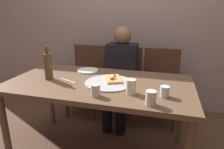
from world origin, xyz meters
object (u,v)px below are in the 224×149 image
at_px(tumbler_far, 165,92).
at_px(chair_right, 160,81).
at_px(chair_middle, 123,78).
at_px(tumbler_near, 151,98).
at_px(wine_bottle, 48,66).
at_px(plate_stack, 88,71).
at_px(pizza_slice_last, 113,79).
at_px(pizza_tray, 109,83).
at_px(table_knife, 68,81).
at_px(wine_glass, 131,87).
at_px(chair_left, 87,75).
at_px(guest_in_sweater, 120,72).
at_px(dining_table, 99,90).
at_px(short_glass, 96,90).

xyz_separation_m(tumbler_far, chair_right, (-0.06, 1.00, -0.27)).
bearing_deg(chair_middle, tumbler_near, 110.94).
height_order(wine_bottle, tumbler_far, wine_bottle).
bearing_deg(plate_stack, pizza_slice_last, -33.29).
height_order(pizza_tray, table_knife, pizza_tray).
bearing_deg(tumbler_far, wine_bottle, 173.22).
height_order(tumbler_near, wine_glass, wine_glass).
bearing_deg(pizza_tray, chair_left, 123.48).
height_order(wine_bottle, tumbler_near, wine_bottle).
bearing_deg(chair_left, table_knife, 101.59).
distance_m(tumbler_far, wine_glass, 0.25).
bearing_deg(tumbler_far, chair_middle, 117.95).
relative_size(chair_right, guest_in_sweater, 0.77).
distance_m(tumbler_near, tumbler_far, 0.18).
distance_m(tumbler_near, plate_stack, 0.92).
relative_size(pizza_tray, plate_stack, 1.95).
height_order(dining_table, tumbler_far, tumbler_far).
distance_m(pizza_slice_last, guest_in_sweater, 0.65).
bearing_deg(pizza_slice_last, tumbler_far, -25.99).
xyz_separation_m(wine_glass, chair_left, (-0.78, 1.01, -0.29)).
distance_m(wine_bottle, table_knife, 0.22).
distance_m(tumbler_far, plate_stack, 0.90).
height_order(short_glass, guest_in_sweater, guest_in_sweater).
bearing_deg(tumbler_near, wine_bottle, 163.31).
relative_size(tumbler_near, chair_middle, 0.11).
height_order(tumbler_near, guest_in_sweater, guest_in_sweater).
height_order(dining_table, table_knife, table_knife).
distance_m(wine_glass, guest_in_sweater, 0.92).
xyz_separation_m(pizza_slice_last, chair_middle, (-0.08, 0.78, -0.26)).
bearing_deg(chair_right, pizza_slice_last, 63.27).
bearing_deg(dining_table, chair_right, 58.34).
relative_size(wine_glass, guest_in_sweater, 0.10).
relative_size(pizza_slice_last, chair_right, 0.28).
distance_m(pizza_slice_last, wine_bottle, 0.60).
height_order(pizza_slice_last, chair_right, chair_right).
distance_m(tumbler_near, chair_right, 1.20).
bearing_deg(chair_left, wine_bottle, 89.51).
bearing_deg(guest_in_sweater, dining_table, 86.78).
distance_m(dining_table, pizza_slice_last, 0.16).
bearing_deg(plate_stack, tumbler_near, -40.72).
bearing_deg(plate_stack, short_glass, -62.59).
height_order(wine_bottle, chair_middle, wine_bottle).
relative_size(wine_glass, chair_left, 0.13).
xyz_separation_m(pizza_tray, chair_middle, (-0.06, 0.84, -0.24)).
xyz_separation_m(tumbler_far, guest_in_sweater, (-0.53, 0.85, -0.14)).
xyz_separation_m(pizza_tray, guest_in_sweater, (-0.06, 0.69, -0.11)).
bearing_deg(guest_in_sweater, tumbler_near, 113.75).
xyz_separation_m(table_knife, chair_right, (0.79, 0.88, -0.23)).
xyz_separation_m(dining_table, wine_glass, (0.32, -0.18, 0.13)).
height_order(pizza_slice_last, table_knife, pizza_slice_last).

